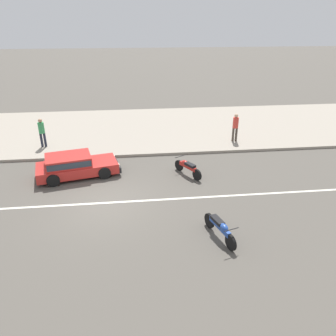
{
  "coord_description": "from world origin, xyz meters",
  "views": [
    {
      "loc": [
        1.25,
        -12.14,
        7.08
      ],
      "look_at": [
        2.81,
        1.48,
        0.8
      ],
      "focal_mm": 35.0,
      "sensor_mm": 36.0,
      "label": 1
    }
  ],
  "objects_px": {
    "pedestrian_mid_kerb": "(235,125)",
    "hatchback_red_0": "(74,165)",
    "motorcycle_0": "(220,228)",
    "motorcycle_1": "(188,167)",
    "pedestrian_near_clock": "(42,131)"
  },
  "relations": [
    {
      "from": "pedestrian_mid_kerb",
      "to": "hatchback_red_0",
      "type": "bearing_deg",
      "value": -158.41
    },
    {
      "from": "hatchback_red_0",
      "to": "motorcycle_0",
      "type": "relative_size",
      "value": 2.18
    },
    {
      "from": "hatchback_red_0",
      "to": "motorcycle_0",
      "type": "height_order",
      "value": "hatchback_red_0"
    },
    {
      "from": "pedestrian_mid_kerb",
      "to": "motorcycle_0",
      "type": "bearing_deg",
      "value": -109.87
    },
    {
      "from": "motorcycle_0",
      "to": "motorcycle_1",
      "type": "bearing_deg",
      "value": 92.96
    },
    {
      "from": "hatchback_red_0",
      "to": "pedestrian_mid_kerb",
      "type": "relative_size",
      "value": 2.43
    },
    {
      "from": "motorcycle_1",
      "to": "pedestrian_mid_kerb",
      "type": "xyz_separation_m",
      "value": [
        3.65,
        4.18,
        0.73
      ]
    },
    {
      "from": "hatchback_red_0",
      "to": "motorcycle_0",
      "type": "distance_m",
      "value": 8.14
    },
    {
      "from": "hatchback_red_0",
      "to": "motorcycle_1",
      "type": "height_order",
      "value": "hatchback_red_0"
    },
    {
      "from": "pedestrian_near_clock",
      "to": "motorcycle_0",
      "type": "bearing_deg",
      "value": -49.97
    },
    {
      "from": "hatchback_red_0",
      "to": "motorcycle_1",
      "type": "distance_m",
      "value": 5.54
    },
    {
      "from": "motorcycle_1",
      "to": "pedestrian_mid_kerb",
      "type": "height_order",
      "value": "pedestrian_mid_kerb"
    },
    {
      "from": "motorcycle_1",
      "to": "motorcycle_0",
      "type": "bearing_deg",
      "value": -87.04
    },
    {
      "from": "pedestrian_mid_kerb",
      "to": "motorcycle_1",
      "type": "bearing_deg",
      "value": -131.12
    },
    {
      "from": "hatchback_red_0",
      "to": "motorcycle_1",
      "type": "relative_size",
      "value": 2.42
    }
  ]
}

